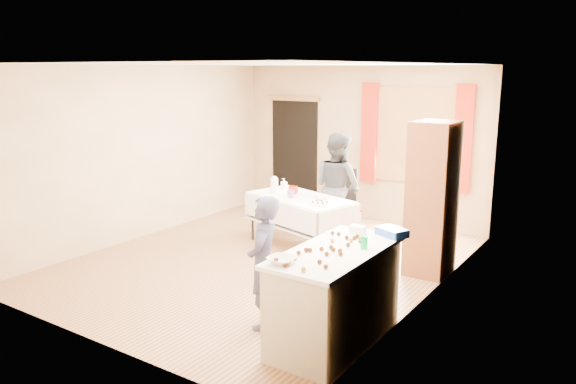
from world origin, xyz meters
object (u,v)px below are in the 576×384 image
Objects in this scene: woman at (337,187)px; chair at (341,213)px; counter at (335,296)px; cabinet at (432,199)px; party_table at (300,217)px; girl at (264,262)px.

chair is at bearing -52.73° from woman.
counter is at bearing -73.04° from chair.
cabinet is 1.99m from party_table.
woman is at bearing 83.32° from party_table.
chair is at bearing 150.84° from cabinet.
chair is 0.62× the size of woman.
girl reaches higher than party_table.
cabinet is 2.34m from counter.
counter reaches higher than party_table.
chair is 3.57m from girl.
party_table is at bearing -176.21° from girl.
girl is 0.83× the size of woman.
party_table is 0.76m from woman.
girl is (1.07, -2.37, 0.23)m from party_table.
girl is at bearing -84.67° from chair.
woman is at bearing 160.65° from cabinet.
cabinet is 2.19m from chair.
chair is at bearing 175.35° from girl.
woman reaches higher than girl.
cabinet is at bearing 87.49° from counter.
party_table is at bearing 128.97° from counter.
chair is (0.10, 1.05, -0.15)m from party_table.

